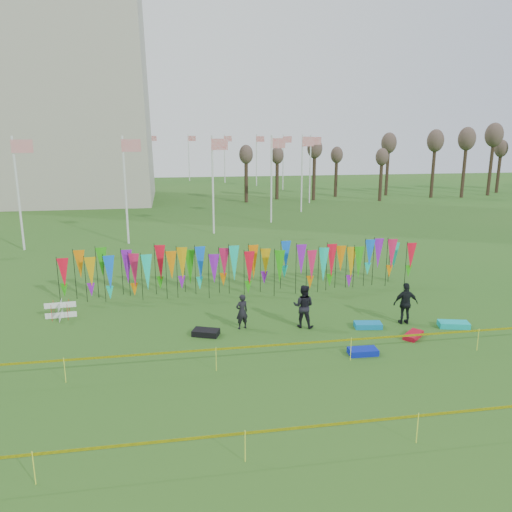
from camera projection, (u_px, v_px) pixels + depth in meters
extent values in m
plane|color=#255818|center=(269.00, 353.00, 19.07)|extent=(160.00, 160.00, 0.00)
cylinder|color=silver|center=(302.00, 166.00, 66.35)|extent=(0.16, 0.16, 8.00)
plane|color=#B51315|center=(307.00, 140.00, 65.66)|extent=(1.40, 0.00, 1.40)
cylinder|color=silver|center=(283.00, 163.00, 73.13)|extent=(0.16, 0.16, 8.00)
plane|color=#B51315|center=(287.00, 139.00, 72.44)|extent=(1.40, 0.00, 1.40)
cylinder|color=silver|center=(256.00, 160.00, 79.13)|extent=(0.16, 0.16, 8.00)
plane|color=#B51315|center=(260.00, 139.00, 78.44)|extent=(1.40, 0.00, 1.40)
cylinder|color=silver|center=(225.00, 159.00, 83.95)|extent=(0.16, 0.16, 8.00)
plane|color=#B51315|center=(228.00, 139.00, 83.26)|extent=(1.40, 0.00, 1.40)
cylinder|color=silver|center=(189.00, 158.00, 87.25)|extent=(0.16, 0.16, 8.00)
plane|color=#B51315|center=(192.00, 138.00, 86.56)|extent=(1.40, 0.00, 1.40)
cylinder|color=silver|center=(150.00, 157.00, 88.81)|extent=(0.16, 0.16, 8.00)
plane|color=#B51315|center=(153.00, 138.00, 88.12)|extent=(1.40, 0.00, 1.40)
cylinder|color=silver|center=(109.00, 157.00, 88.53)|extent=(0.16, 0.16, 8.00)
plane|color=#B51315|center=(111.00, 138.00, 87.84)|extent=(1.40, 0.00, 1.40)
cylinder|color=silver|center=(65.00, 158.00, 86.43)|extent=(0.16, 0.16, 8.00)
plane|color=#B51315|center=(67.00, 139.00, 85.74)|extent=(1.40, 0.00, 1.40)
cylinder|color=silver|center=(19.00, 159.00, 82.64)|extent=(0.16, 0.16, 8.00)
plane|color=#B51315|center=(21.00, 139.00, 81.95)|extent=(1.40, 0.00, 1.40)
cylinder|color=silver|center=(18.00, 194.00, 34.95)|extent=(0.16, 0.16, 8.00)
plane|color=#B51315|center=(22.00, 146.00, 34.26)|extent=(1.40, 0.00, 1.40)
cylinder|color=silver|center=(125.00, 191.00, 37.05)|extent=(0.16, 0.16, 8.00)
plane|color=#B51315|center=(131.00, 145.00, 36.36)|extent=(1.40, 0.00, 1.40)
cylinder|color=silver|center=(213.00, 186.00, 40.84)|extent=(0.16, 0.16, 8.00)
plane|color=#B51315|center=(219.00, 144.00, 40.15)|extent=(1.40, 0.00, 1.40)
cylinder|color=silver|center=(271.00, 180.00, 46.05)|extent=(0.16, 0.16, 8.00)
plane|color=#B51315|center=(278.00, 143.00, 45.36)|extent=(1.40, 0.00, 1.40)
cylinder|color=silver|center=(302.00, 174.00, 52.34)|extent=(0.16, 0.16, 8.00)
plane|color=#B51315|center=(308.00, 142.00, 51.65)|extent=(1.40, 0.00, 1.40)
cylinder|color=silver|center=(310.00, 169.00, 59.26)|extent=(0.16, 0.16, 8.00)
plane|color=#B51315|center=(316.00, 141.00, 58.57)|extent=(1.40, 0.00, 1.40)
cylinder|color=black|center=(59.00, 279.00, 24.42)|extent=(0.03, 0.03, 2.47)
cone|color=red|center=(65.00, 271.00, 24.39)|extent=(0.64, 0.64, 1.60)
cylinder|color=black|center=(71.00, 278.00, 24.52)|extent=(0.03, 0.03, 2.47)
cone|color=orange|center=(77.00, 271.00, 24.48)|extent=(0.64, 0.64, 1.60)
cylinder|color=black|center=(83.00, 278.00, 24.61)|extent=(0.03, 0.03, 2.47)
cone|color=#D5990A|center=(89.00, 270.00, 24.57)|extent=(0.64, 0.64, 1.60)
cylinder|color=black|center=(95.00, 277.00, 24.70)|extent=(0.03, 0.03, 2.47)
cone|color=#27A212|center=(101.00, 270.00, 24.66)|extent=(0.64, 0.64, 1.60)
cylinder|color=black|center=(107.00, 277.00, 24.80)|extent=(0.03, 0.03, 2.47)
cone|color=blue|center=(112.00, 269.00, 24.76)|extent=(0.64, 0.64, 1.60)
cylinder|color=black|center=(119.00, 276.00, 24.89)|extent=(0.03, 0.03, 2.47)
cone|color=purple|center=(124.00, 269.00, 24.85)|extent=(0.64, 0.64, 1.60)
cylinder|color=black|center=(130.00, 275.00, 24.98)|extent=(0.03, 0.03, 2.47)
cone|color=#D8184E|center=(135.00, 268.00, 24.94)|extent=(0.64, 0.64, 1.60)
cylinder|color=black|center=(142.00, 275.00, 25.07)|extent=(0.03, 0.03, 2.47)
cone|color=#0DCDA9|center=(147.00, 268.00, 25.03)|extent=(0.64, 0.64, 1.60)
cylinder|color=black|center=(153.00, 274.00, 25.17)|extent=(0.03, 0.03, 2.47)
cone|color=red|center=(158.00, 267.00, 25.13)|extent=(0.64, 0.64, 1.60)
cylinder|color=black|center=(164.00, 274.00, 25.26)|extent=(0.03, 0.03, 2.47)
cone|color=orange|center=(170.00, 267.00, 25.22)|extent=(0.64, 0.64, 1.60)
cylinder|color=black|center=(176.00, 273.00, 25.35)|extent=(0.03, 0.03, 2.47)
cone|color=#D5990A|center=(181.00, 266.00, 25.31)|extent=(0.64, 0.64, 1.60)
cylinder|color=black|center=(187.00, 273.00, 25.44)|extent=(0.03, 0.03, 2.47)
cone|color=#27A212|center=(192.00, 266.00, 25.40)|extent=(0.64, 0.64, 1.60)
cylinder|color=black|center=(198.00, 272.00, 25.54)|extent=(0.03, 0.03, 2.47)
cone|color=blue|center=(203.00, 265.00, 25.50)|extent=(0.64, 0.64, 1.60)
cylinder|color=black|center=(209.00, 272.00, 25.63)|extent=(0.03, 0.03, 2.47)
cone|color=purple|center=(214.00, 265.00, 25.59)|extent=(0.64, 0.64, 1.60)
cylinder|color=black|center=(220.00, 271.00, 25.72)|extent=(0.03, 0.03, 2.47)
cone|color=#D8184E|center=(225.00, 264.00, 25.68)|extent=(0.64, 0.64, 1.60)
cylinder|color=black|center=(230.00, 271.00, 25.81)|extent=(0.03, 0.03, 2.47)
cone|color=#0DCDA9|center=(236.00, 264.00, 25.77)|extent=(0.64, 0.64, 1.60)
cylinder|color=black|center=(241.00, 270.00, 25.91)|extent=(0.03, 0.03, 2.47)
cone|color=red|center=(246.00, 264.00, 25.87)|extent=(0.64, 0.64, 1.60)
cylinder|color=black|center=(252.00, 270.00, 26.00)|extent=(0.03, 0.03, 2.47)
cone|color=orange|center=(257.00, 263.00, 25.96)|extent=(0.64, 0.64, 1.60)
cylinder|color=black|center=(262.00, 269.00, 26.09)|extent=(0.03, 0.03, 2.47)
cone|color=#D5990A|center=(268.00, 263.00, 26.05)|extent=(0.64, 0.64, 1.60)
cylinder|color=black|center=(273.00, 269.00, 26.18)|extent=(0.03, 0.03, 2.47)
cone|color=#27A212|center=(278.00, 262.00, 26.15)|extent=(0.64, 0.64, 1.60)
cylinder|color=black|center=(283.00, 268.00, 26.28)|extent=(0.03, 0.03, 2.47)
cone|color=blue|center=(289.00, 262.00, 26.24)|extent=(0.64, 0.64, 1.60)
cylinder|color=black|center=(294.00, 268.00, 26.37)|extent=(0.03, 0.03, 2.47)
cone|color=purple|center=(299.00, 261.00, 26.33)|extent=(0.64, 0.64, 1.60)
cylinder|color=black|center=(304.00, 267.00, 26.46)|extent=(0.03, 0.03, 2.47)
cone|color=#D8184E|center=(309.00, 261.00, 26.42)|extent=(0.64, 0.64, 1.60)
cylinder|color=black|center=(314.00, 267.00, 26.55)|extent=(0.03, 0.03, 2.47)
cone|color=#0DCDA9|center=(320.00, 260.00, 26.52)|extent=(0.64, 0.64, 1.60)
cylinder|color=black|center=(324.00, 267.00, 26.65)|extent=(0.03, 0.03, 2.47)
cone|color=red|center=(330.00, 260.00, 26.61)|extent=(0.64, 0.64, 1.60)
cylinder|color=black|center=(334.00, 266.00, 26.74)|extent=(0.03, 0.03, 2.47)
cone|color=orange|center=(340.00, 259.00, 26.70)|extent=(0.64, 0.64, 1.60)
cylinder|color=black|center=(345.00, 266.00, 26.83)|extent=(0.03, 0.03, 2.47)
cone|color=#D5990A|center=(350.00, 259.00, 26.79)|extent=(0.64, 0.64, 1.60)
cylinder|color=black|center=(354.00, 265.00, 26.93)|extent=(0.03, 0.03, 2.47)
cone|color=#27A212|center=(360.00, 259.00, 26.89)|extent=(0.64, 0.64, 1.60)
cylinder|color=black|center=(364.00, 265.00, 27.02)|extent=(0.03, 0.03, 2.47)
cone|color=blue|center=(370.00, 258.00, 26.98)|extent=(0.64, 0.64, 1.60)
cylinder|color=black|center=(374.00, 264.00, 27.11)|extent=(0.03, 0.03, 2.47)
cone|color=purple|center=(379.00, 258.00, 27.07)|extent=(0.64, 0.64, 1.60)
cylinder|color=black|center=(384.00, 264.00, 27.20)|extent=(0.03, 0.03, 2.47)
cone|color=#D8184E|center=(389.00, 257.00, 27.16)|extent=(0.64, 0.64, 1.60)
cylinder|color=black|center=(394.00, 263.00, 27.30)|extent=(0.03, 0.03, 2.47)
cone|color=#0DCDA9|center=(399.00, 257.00, 27.26)|extent=(0.64, 0.64, 1.60)
cylinder|color=black|center=(403.00, 263.00, 27.39)|extent=(0.03, 0.03, 2.47)
cone|color=red|center=(408.00, 256.00, 27.35)|extent=(0.64, 0.64, 1.60)
cube|color=#E2E104|center=(275.00, 345.00, 17.77)|extent=(26.00, 0.01, 0.08)
cylinder|color=#EFFF38|center=(71.00, 370.00, 16.71)|extent=(0.02, 0.02, 0.90)
cylinder|color=#EFFF38|center=(220.00, 359.00, 17.53)|extent=(0.02, 0.02, 0.90)
cylinder|color=#EFFF38|center=(355.00, 349.00, 18.36)|extent=(0.02, 0.02, 0.90)
cylinder|color=#EFFF38|center=(478.00, 339.00, 19.18)|extent=(0.02, 0.02, 0.90)
cube|color=#E2E104|center=(316.00, 426.00, 12.86)|extent=(26.00, 0.01, 0.08)
cylinder|color=#EFFF38|center=(31.00, 468.00, 11.79)|extent=(0.02, 0.02, 0.90)
cylinder|color=#EFFF38|center=(240.00, 447.00, 12.62)|extent=(0.02, 0.02, 0.90)
cylinder|color=#EFFF38|center=(423.00, 427.00, 13.44)|extent=(0.02, 0.02, 0.90)
cylinder|color=#3B2B1D|center=(247.00, 175.00, 61.40)|extent=(0.44, 0.44, 6.40)
ellipsoid|color=#4F3E35|center=(247.00, 147.00, 60.59)|extent=(1.92, 1.92, 2.56)
cylinder|color=#3B2B1D|center=(279.00, 174.00, 62.06)|extent=(0.44, 0.44, 6.40)
ellipsoid|color=#4F3E35|center=(279.00, 147.00, 61.25)|extent=(1.92, 1.92, 2.56)
cylinder|color=#3B2B1D|center=(310.00, 174.00, 62.71)|extent=(0.44, 0.44, 6.40)
ellipsoid|color=#4F3E35|center=(311.00, 147.00, 61.91)|extent=(1.92, 1.92, 2.56)
cylinder|color=#3B2B1D|center=(341.00, 173.00, 63.37)|extent=(0.44, 0.44, 6.40)
ellipsoid|color=#4F3E35|center=(342.00, 146.00, 62.57)|extent=(1.92, 1.92, 2.56)
cylinder|color=#3B2B1D|center=(370.00, 173.00, 64.03)|extent=(0.44, 0.44, 6.40)
ellipsoid|color=#4F3E35|center=(372.00, 146.00, 63.23)|extent=(1.92, 1.92, 2.56)
cylinder|color=#3B2B1D|center=(400.00, 173.00, 64.69)|extent=(0.44, 0.44, 6.40)
ellipsoid|color=#4F3E35|center=(401.00, 146.00, 63.89)|extent=(1.92, 1.92, 2.56)
cylinder|color=#3B2B1D|center=(428.00, 172.00, 65.35)|extent=(0.44, 0.44, 6.40)
ellipsoid|color=#4F3E35|center=(430.00, 146.00, 64.55)|extent=(1.92, 1.92, 2.56)
cylinder|color=#3B2B1D|center=(456.00, 172.00, 66.01)|extent=(0.44, 0.44, 6.40)
ellipsoid|color=#4F3E35|center=(459.00, 146.00, 65.20)|extent=(1.92, 1.92, 2.56)
cylinder|color=#3B2B1D|center=(484.00, 172.00, 66.67)|extent=(0.44, 0.44, 6.40)
ellipsoid|color=#4F3E35|center=(486.00, 146.00, 65.86)|extent=(1.92, 1.92, 2.56)
cylinder|color=#3B2B1D|center=(510.00, 171.00, 67.33)|extent=(0.44, 0.44, 6.40)
cylinder|color=red|center=(51.00, 313.00, 22.18)|extent=(0.02, 0.02, 0.77)
cylinder|color=red|center=(67.00, 312.00, 22.29)|extent=(0.02, 0.02, 0.77)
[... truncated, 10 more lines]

